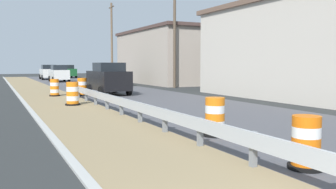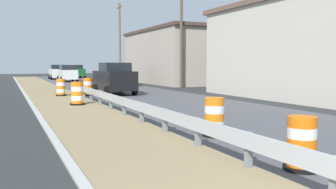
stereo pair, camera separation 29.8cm
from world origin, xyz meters
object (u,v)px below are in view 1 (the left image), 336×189
traffic_barrel_nearest (306,145)px  traffic_barrel_mid (73,95)px  car_lead_near_lane (59,73)px  car_trailing_far_lane (108,79)px  traffic_barrel_farther (55,88)px  car_trailing_near_lane (114,75)px  car_mid_far_lane (67,71)px  utility_pole_mid (175,32)px  traffic_barrel_close (215,119)px  utility_pole_near (331,8)px  car_lead_far_lane (48,72)px  traffic_barrel_far (82,88)px  utility_pole_far (112,41)px

traffic_barrel_nearest → traffic_barrel_mid: bearing=98.2°
traffic_barrel_mid → car_lead_near_lane: (3.35, 25.05, 0.45)m
car_trailing_far_lane → traffic_barrel_farther: bearing=83.9°
car_lead_near_lane → car_trailing_near_lane: car_lead_near_lane is taller
car_mid_far_lane → utility_pole_mid: (4.02, -27.56, 3.74)m
traffic_barrel_close → traffic_barrel_farther: 15.26m
traffic_barrel_close → traffic_barrel_farther: size_ratio=1.01×
traffic_barrel_nearest → car_trailing_far_lane: 18.39m
traffic_barrel_close → traffic_barrel_farther: bearing=97.8°
utility_pole_near → car_mid_far_lane: bearing=95.2°
car_lead_far_lane → traffic_barrel_far: bearing=177.7°
car_trailing_far_lane → utility_pole_far: utility_pole_far is taller
traffic_barrel_nearest → traffic_barrel_farther: traffic_barrel_farther is taller
car_mid_far_lane → utility_pole_far: utility_pole_far is taller
traffic_barrel_mid → traffic_barrel_farther: traffic_barrel_mid is taller
traffic_barrel_far → utility_pole_far: 21.37m
car_lead_far_lane → car_mid_far_lane: car_lead_far_lane is taller
car_lead_far_lane → car_trailing_far_lane: bearing=-178.5°
utility_pole_near → utility_pole_mid: bearing=89.8°
car_mid_far_lane → car_lead_far_lane: bearing=-35.6°
traffic_barrel_mid → traffic_barrel_close: bearing=-77.7°
utility_pole_near → utility_pole_mid: utility_pole_mid is taller
utility_pole_near → car_trailing_near_lane: bearing=99.7°
traffic_barrel_mid → car_trailing_near_lane: (6.83, 15.01, 0.45)m
car_lead_far_lane → car_mid_far_lane: (3.31, 4.81, -0.01)m
traffic_barrel_mid → car_trailing_near_lane: size_ratio=0.27×
car_trailing_near_lane → utility_pole_far: utility_pole_far is taller
traffic_barrel_farther → utility_pole_mid: utility_pole_mid is taller
car_trailing_far_lane → utility_pole_far: 20.55m
traffic_barrel_close → utility_pole_near: 9.87m
traffic_barrel_close → car_lead_near_lane: 34.54m
car_trailing_near_lane → utility_pole_far: 10.75m
utility_pole_near → utility_pole_far: 30.83m
traffic_barrel_nearest → car_trailing_near_lane: bearing=79.9°
car_lead_near_lane → utility_pole_far: utility_pole_far is taller
car_lead_near_lane → car_lead_far_lane: bearing=1.8°
traffic_barrel_far → utility_pole_mid: bearing=26.0°
traffic_barrel_far → car_trailing_far_lane: size_ratio=0.27×
traffic_barrel_far → car_trailing_near_lane: (5.18, 9.72, 0.45)m
traffic_barrel_mid → car_trailing_far_lane: car_trailing_far_lane is taller
car_trailing_far_lane → utility_pole_far: bearing=-19.9°
traffic_barrel_farther → car_trailing_near_lane: size_ratio=0.25×
traffic_barrel_close → utility_pole_mid: 21.27m
car_mid_far_lane → utility_pole_far: size_ratio=0.50×
traffic_barrel_far → utility_pole_mid: (8.85, 4.31, 4.19)m
traffic_barrel_close → car_trailing_near_lane: size_ratio=0.25×
traffic_barrel_close → car_trailing_far_lane: size_ratio=0.26×
car_trailing_near_lane → car_lead_far_lane: 17.72m
traffic_barrel_nearest → utility_pole_near: utility_pole_near is taller
traffic_barrel_close → utility_pole_near: bearing=21.4°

